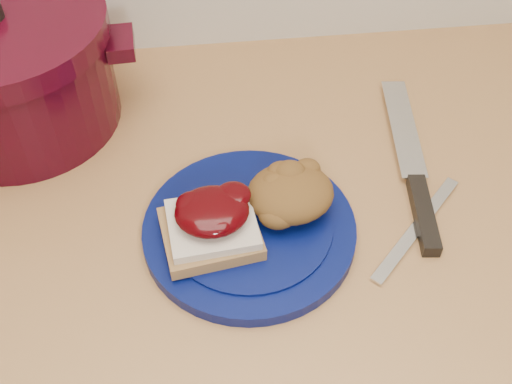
{
  "coord_description": "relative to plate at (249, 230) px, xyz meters",
  "views": [
    {
      "loc": [
        -0.06,
        0.97,
        1.48
      ],
      "look_at": [
        -0.0,
        1.44,
        0.95
      ],
      "focal_mm": 45.0,
      "sensor_mm": 36.0,
      "label": 1
    }
  ],
  "objects": [
    {
      "name": "plate",
      "position": [
        0.0,
        0.0,
        0.0
      ],
      "size": [
        0.25,
        0.25,
        0.02
      ],
      "primitive_type": "cylinder",
      "rotation": [
        0.0,
        0.0,
        0.04
      ],
      "color": "#050D46",
      "rests_on": "wood_countertop"
    },
    {
      "name": "butter_knife",
      "position": [
        0.19,
        -0.02,
        -0.0
      ],
      "size": [
        0.14,
        0.14,
        0.0
      ],
      "primitive_type": "cube",
      "rotation": [
        0.0,
        0.0,
        0.8
      ],
      "color": "silver",
      "rests_on": "wood_countertop"
    },
    {
      "name": "stuffing_mound",
      "position": [
        0.05,
        0.02,
        0.04
      ],
      "size": [
        0.1,
        0.09,
        0.05
      ],
      "primitive_type": "ellipsoid",
      "rotation": [
        0.0,
        0.0,
        0.04
      ],
      "color": "brown",
      "rests_on": "plate"
    },
    {
      "name": "sandwich",
      "position": [
        -0.04,
        -0.01,
        0.03
      ],
      "size": [
        0.12,
        0.1,
        0.05
      ],
      "rotation": [
        0.0,
        0.0,
        0.04
      ],
      "color": "olive",
      "rests_on": "plate"
    },
    {
      "name": "base_cabinet",
      "position": [
        0.01,
        0.08,
        -0.48
      ],
      "size": [
        4.0,
        0.6,
        0.86
      ],
      "primitive_type": "cube",
      "color": "beige",
      "rests_on": "floor"
    },
    {
      "name": "dutch_oven",
      "position": [
        -0.28,
        0.24,
        0.07
      ],
      "size": [
        0.32,
        0.28,
        0.17
      ],
      "rotation": [
        0.0,
        0.0,
        0.05
      ],
      "color": "#350511",
      "rests_on": "wood_countertop"
    },
    {
      "name": "chef_knife",
      "position": [
        0.21,
        0.04,
        0.0
      ],
      "size": [
        0.06,
        0.3,
        0.02
      ],
      "rotation": [
        0.0,
        0.0,
        1.46
      ],
      "color": "black",
      "rests_on": "wood_countertop"
    }
  ]
}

